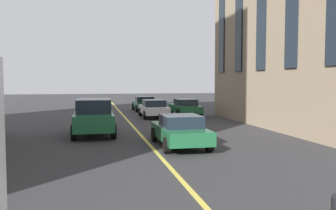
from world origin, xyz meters
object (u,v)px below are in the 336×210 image
object	(u,v)px
car_white_parked_a	(154,108)
car_green_trailing	(180,130)
car_green_far	(185,107)
car_green_parked_b	(144,103)
car_green_near	(94,116)

from	to	relation	value
car_white_parked_a	car_green_trailing	bearing A→B (deg)	175.62
car_green_far	car_white_parked_a	xyz separation A→B (m)	(-0.75, 2.72, 0.00)
car_green_parked_b	car_white_parked_a	world-z (taller)	same
car_green_far	car_green_parked_b	bearing A→B (deg)	25.40
car_white_parked_a	car_green_near	bearing A→B (deg)	151.40
car_green_near	car_white_parked_a	size ratio (longest dim) A/B	1.07
car_green_parked_b	car_white_parked_a	size ratio (longest dim) A/B	1.00
car_green_far	car_green_near	world-z (taller)	car_green_near
car_green_parked_b	car_green_near	world-z (taller)	car_green_near
car_green_near	car_white_parked_a	distance (m)	9.59
car_green_near	car_green_trailing	bearing A→B (deg)	-139.20
car_green_parked_b	car_green_far	xyz separation A→B (m)	(-5.43, -2.58, 0.00)
car_green_trailing	car_green_far	size ratio (longest dim) A/B	1.00
car_green_trailing	car_white_parked_a	size ratio (longest dim) A/B	1.00
car_green_near	car_white_parked_a	world-z (taller)	car_green_near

